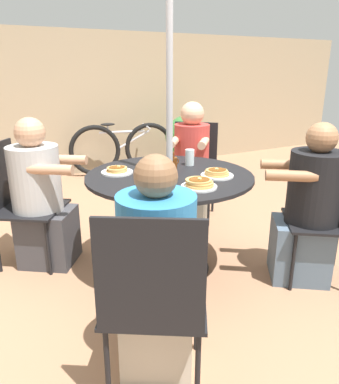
# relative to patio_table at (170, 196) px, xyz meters

# --- Properties ---
(ground_plane) EXTENTS (12.00, 12.00, 0.00)m
(ground_plane) POSITION_rel_patio_table_xyz_m (0.00, 0.00, -0.57)
(ground_plane) COLOR #9E7051
(back_fence) EXTENTS (10.00, 0.06, 1.92)m
(back_fence) POSITION_rel_patio_table_xyz_m (0.00, 2.97, 0.39)
(back_fence) COLOR tan
(back_fence) RESTS_ON ground
(patio_table) EXTENTS (1.16, 1.16, 0.73)m
(patio_table) POSITION_rel_patio_table_xyz_m (0.00, 0.00, 0.00)
(patio_table) COLOR black
(patio_table) RESTS_ON ground
(umbrella_pole) EXTENTS (0.04, 0.04, 2.49)m
(umbrella_pole) POSITION_rel_patio_table_xyz_m (0.00, 0.00, 0.68)
(umbrella_pole) COLOR #ADADB2
(umbrella_pole) RESTS_ON ground
(patio_chair_north) EXTENTS (0.63, 0.63, 0.92)m
(patio_chair_north) POSITION_rel_patio_table_xyz_m (0.93, -0.66, -0.05)
(patio_chair_north) COLOR black
(patio_chair_north) RESTS_ON ground
(diner_north) EXTENTS (0.60, 0.57, 1.11)m
(diner_north) POSITION_rel_patio_table_xyz_m (0.78, -0.56, -0.07)
(diner_north) COLOR slate
(diner_north) RESTS_ON ground
(patio_chair_east) EXTENTS (0.64, 0.64, 0.92)m
(patio_chair_east) POSITION_rel_patio_table_xyz_m (0.74, 0.87, -0.05)
(patio_chair_east) COLOR black
(patio_chair_east) RESTS_ON ground
(diner_east) EXTENTS (0.53, 0.55, 1.14)m
(diner_east) POSITION_rel_patio_table_xyz_m (0.62, 0.73, -0.04)
(diner_east) COLOR gray
(diner_east) RESTS_ON ground
(patio_chair_south) EXTENTS (0.63, 0.63, 0.92)m
(patio_chair_south) POSITION_rel_patio_table_xyz_m (-0.94, 0.65, -0.05)
(patio_chair_south) COLOR black
(patio_chair_south) RESTS_ON ground
(diner_south) EXTENTS (0.60, 0.56, 1.11)m
(diner_south) POSITION_rel_patio_table_xyz_m (-0.79, 0.54, -0.07)
(diner_south) COLOR #3D3D42
(diner_south) RESTS_ON ground
(patio_chair_west) EXTENTS (0.62, 0.62, 0.92)m
(patio_chair_west) POSITION_rel_patio_table_xyz_m (-0.60, -0.97, -0.05)
(patio_chair_west) COLOR black
(patio_chair_west) RESTS_ON ground
(diner_west) EXTENTS (0.54, 0.58, 1.09)m
(diner_west) POSITION_rel_patio_table_xyz_m (-0.50, -0.81, -0.08)
(diner_west) COLOR beige
(diner_west) RESTS_ON ground
(pancake_plate_a) EXTENTS (0.22, 0.22, 0.06)m
(pancake_plate_a) POSITION_rel_patio_table_xyz_m (0.02, -0.36, 0.19)
(pancake_plate_a) COLOR white
(pancake_plate_a) RESTS_ON patio_table
(pancake_plate_b) EXTENTS (0.22, 0.22, 0.05)m
(pancake_plate_b) POSITION_rel_patio_table_xyz_m (-0.31, 0.20, 0.18)
(pancake_plate_b) COLOR white
(pancake_plate_b) RESTS_ON patio_table
(pancake_plate_c) EXTENTS (0.22, 0.22, 0.06)m
(pancake_plate_c) POSITION_rel_patio_table_xyz_m (0.26, -0.20, 0.18)
(pancake_plate_c) COLOR white
(pancake_plate_c) RESTS_ON patio_table
(syrup_bottle) EXTENTS (0.09, 0.07, 0.13)m
(syrup_bottle) POSITION_rel_patio_table_xyz_m (0.08, 0.09, 0.21)
(syrup_bottle) COLOR #602D0F
(syrup_bottle) RESTS_ON patio_table
(coffee_cup) EXTENTS (0.09, 0.09, 0.11)m
(coffee_cup) POSITION_rel_patio_table_xyz_m (-0.09, -0.13, 0.21)
(coffee_cup) COLOR #33513D
(coffee_cup) RESTS_ON patio_table
(drinking_glass_a) EXTENTS (0.07, 0.07, 0.12)m
(drinking_glass_a) POSITION_rel_patio_table_xyz_m (0.26, 0.16, 0.22)
(drinking_glass_a) COLOR silver
(drinking_glass_a) RESTS_ON patio_table
(bicycle) EXTENTS (1.45, 0.49, 0.72)m
(bicycle) POSITION_rel_patio_table_xyz_m (0.68, 2.65, -0.21)
(bicycle) COLOR black
(bicycle) RESTS_ON ground
(potted_shrub) EXTENTS (0.60, 0.60, 0.80)m
(potted_shrub) POSITION_rel_patio_table_xyz_m (1.52, 2.32, -0.10)
(potted_shrub) COLOR #3D3D3F
(potted_shrub) RESTS_ON ground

